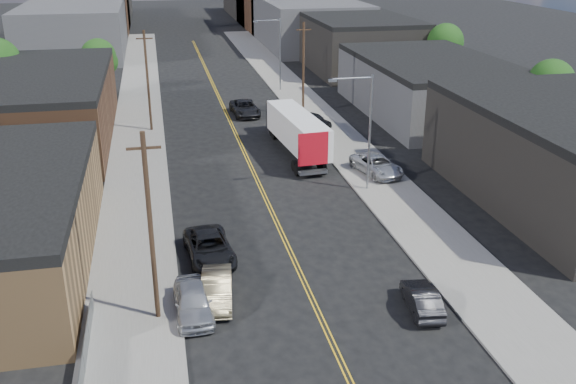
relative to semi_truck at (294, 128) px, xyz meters
name	(u,v)px	position (x,y,z in m)	size (l,w,h in m)	color
ground	(217,94)	(-4.50, 24.36, -2.19)	(260.00, 260.00, 0.00)	black
centerline	(232,126)	(-4.50, 9.36, -2.18)	(0.32, 120.00, 0.01)	gold
sidewalk_left	(139,131)	(-14.00, 9.36, -2.11)	(5.00, 140.00, 0.15)	slate
sidewalk_right	(321,121)	(5.00, 9.36, -2.11)	(5.00, 140.00, 0.15)	slate
warehouse_brown	(44,106)	(-22.50, 8.36, 1.11)	(12.00, 26.00, 6.60)	#533421
industrial_right_a	(575,155)	(17.49, -15.64, 1.36)	(14.00, 22.00, 7.10)	black
industrial_right_b	(430,86)	(17.50, 10.36, 0.86)	(14.00, 24.00, 6.10)	#39393C
industrial_right_c	(358,43)	(17.50, 36.36, 1.61)	(14.00, 22.00, 7.60)	black
skyline_left_a	(75,29)	(-24.50, 59.36, 1.81)	(16.00, 30.00, 8.00)	#39393C
skyline_right_a	(308,23)	(15.50, 59.36, 1.81)	(16.00, 30.00, 8.00)	#39393C
skyline_left_b	(86,8)	(-24.50, 84.36, 2.81)	(16.00, 26.00, 10.00)	#533421
skyline_right_b	(281,4)	(15.50, 84.36, 2.81)	(16.00, 26.00, 10.00)	#533421
skyline_left_c	(94,6)	(-24.50, 104.36, 1.31)	(16.00, 40.00, 7.00)	black
skyline_right_c	(265,2)	(15.50, 104.36, 1.31)	(16.00, 40.00, 7.00)	black
streetlight_near	(365,124)	(3.10, -10.64, 3.14)	(3.39, 0.25, 9.00)	gray
streetlight_far	(277,49)	(3.10, 24.36, 3.14)	(3.39, 0.25, 9.00)	gray
utility_pole_left_near	(151,228)	(-12.70, -25.64, 2.95)	(1.60, 0.26, 10.00)	black
utility_pole_left_far	(148,81)	(-12.70, 9.36, 2.95)	(1.60, 0.26, 10.00)	black
utility_pole_right	(303,68)	(3.70, 12.36, 2.95)	(1.60, 0.26, 10.00)	black
tree_left_far	(99,59)	(-18.44, 26.36, 2.38)	(4.35, 4.20, 6.97)	black
tree_right_near	(551,86)	(25.56, 0.36, 2.68)	(4.60, 4.48, 7.44)	black
tree_right_far	(445,44)	(25.56, 24.36, 2.99)	(4.85, 4.76, 7.91)	black
semi_truck	(294,128)	(0.00, 0.00, 0.00)	(3.47, 14.87, 3.84)	silver
car_left_a	(193,301)	(-10.90, -25.64, -1.39)	(1.89, 4.70, 1.60)	#AEB0B4
car_left_b	(217,289)	(-9.56, -24.59, -1.43)	(1.60, 4.57, 1.51)	#776B4E
car_left_c	(209,248)	(-9.50, -19.64, -1.40)	(2.61, 5.65, 1.57)	black
car_right_oncoming	(422,299)	(0.86, -27.64, -1.52)	(1.42, 4.07, 1.34)	black
car_right_lot_a	(377,165)	(5.28, -7.64, -1.28)	(2.51, 5.45, 1.52)	#BABBC0
car_right_lot_c	(314,120)	(3.71, 7.18, -1.35)	(1.62, 4.03, 1.37)	black
car_ahead_truck	(245,108)	(-2.57, 13.52, -1.38)	(2.67, 5.78, 1.61)	black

